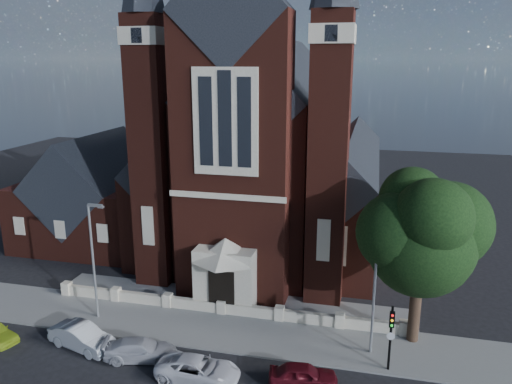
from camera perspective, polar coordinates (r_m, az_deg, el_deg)
ground at (r=42.73m, az=-0.46°, el=-8.44°), size 120.00×120.00×0.00m
pavement_strip at (r=33.73m, az=-4.94°, el=-15.31°), size 60.00×5.00×0.12m
forecourt_paving at (r=37.07m, az=-2.95°, el=-12.31°), size 26.00×3.00×0.14m
forecourt_wall at (r=35.38m, az=-3.89°, el=-13.74°), size 24.00×0.40×0.90m
church at (r=47.78m, az=1.83°, el=4.36°), size 20.01×34.90×29.20m
parish_hall at (r=50.04m, az=-17.67°, el=-0.77°), size 12.00×12.20×10.24m
street_tree at (r=30.60m, az=18.61°, el=-4.95°), size 6.40×6.60×10.70m
street_lamp_left at (r=34.47m, az=-18.05°, el=-6.85°), size 1.16×0.22×8.09m
street_lamp_right at (r=29.75m, az=13.61°, el=-10.07°), size 1.16×0.22×8.09m
traffic_signal at (r=29.29m, az=15.18°, el=-15.03°), size 0.28×0.42×4.00m
car_silver_a at (r=33.09m, az=-19.27°, el=-15.37°), size 4.65×2.65×1.45m
car_silver_b at (r=31.15m, az=-13.07°, el=-17.14°), size 4.53×2.70×1.23m
car_white_suv at (r=28.93m, az=-6.62°, el=-19.50°), size 4.72×2.33×1.29m
car_dark_red at (r=28.49m, az=5.41°, el=-20.12°), size 3.89×2.12×1.26m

